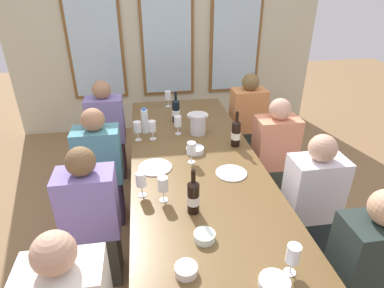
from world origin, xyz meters
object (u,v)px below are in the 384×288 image
Objects in this scene: metal_pitcher at (198,124)px; seated_person_3 at (247,123)px; wine_glass_6 at (137,128)px; seated_person_0 at (92,223)px; seated_person_2 at (107,134)px; wine_glass_7 at (163,185)px; wine_glass_0 at (152,127)px; tasting_bowl_1 at (204,236)px; wine_glass_5 at (293,254)px; wine_glass_3 at (168,96)px; white_plate_2 at (231,173)px; seated_person_5 at (364,277)px; seated_person_6 at (101,172)px; wine_glass_4 at (191,149)px; dining_table at (196,169)px; seated_person_1 at (310,206)px; wine_glass_1 at (178,122)px; wine_glass_2 at (141,180)px; wine_bottle_1 at (193,197)px; tasting_bowl_0 at (195,150)px; wine_bottle_2 at (176,110)px; wine_bottle_0 at (236,133)px; white_plate_0 at (198,115)px; white_plate_1 at (155,167)px; water_bottle at (145,121)px; tasting_bowl_2 at (186,270)px; seated_person_7 at (274,158)px; tasting_bowl_3 at (274,283)px.

metal_pitcher is 0.97m from seated_person_3.
wine_glass_6 is at bearing -175.25° from metal_pitcher.
seated_person_0 and seated_person_2 have the same top height.
wine_glass_0 is at bearing 91.63° from wine_glass_7.
metal_pitcher is 1.35m from tasting_bowl_1.
wine_glass_3 is at bearing 99.22° from wine_glass_5.
white_plate_2 is 1.32× the size of wine_glass_5.
seated_person_2 is 1.00× the size of seated_person_5.
seated_person_6 is (-1.57, -0.79, 0.00)m from seated_person_3.
wine_glass_4 is at bearing -58.61° from wine_glass_0.
seated_person_6 reaches higher than dining_table.
wine_glass_4 is 0.89m from seated_person_0.
wine_glass_4 is 0.16× the size of seated_person_6.
seated_person_1 reaches higher than wine_glass_6.
dining_table is 12.40× the size of white_plate_2.
wine_glass_1 is 0.96m from wine_glass_2.
wine_bottle_1 is 2.04× the size of tasting_bowl_0.
wine_glass_2 is at bearing -106.97° from wine_bottle_2.
metal_pitcher is at bearing -138.31° from seated_person_3.
wine_glass_7 is 0.16× the size of seated_person_1.
seated_person_0 is 1.57m from seated_person_1.
wine_glass_3 is 0.16× the size of seated_person_0.
wine_glass_1 is at bearing 50.83° from seated_person_0.
wine_glass_4 is (-0.41, -0.22, 0.00)m from wine_bottle_0.
white_plate_1 is (-0.50, -0.97, 0.00)m from white_plate_0.
water_bottle is 0.22× the size of seated_person_2.
wine_bottle_0 is at bearing 70.68° from white_plate_2.
wine_glass_6 reaches higher than white_plate_1.
seated_person_2 and seated_person_6 have the same top height.
wine_glass_4 is at bearing -23.12° from seated_person_6.
wine_bottle_0 is (0.20, -0.71, 0.11)m from white_plate_0.
white_plate_0 is 1.00m from seated_person_2.
metal_pitcher is 1.58m from tasting_bowl_2.
wine_glass_6 reaches higher than white_plate_2.
wine_bottle_2 is at bearing 124.83° from seated_person_1.
tasting_bowl_2 is at bearing -84.47° from white_plate_1.
tasting_bowl_1 is 1.00m from seated_person_1.
tasting_bowl_0 is at bearing -101.53° from white_plate_0.
wine_glass_0 is (-0.22, 1.29, 0.10)m from tasting_bowl_1.
seated_person_7 is at bearing -30.74° from wine_bottle_2.
wine_glass_2 is (-0.43, -0.36, 0.18)m from dining_table.
seated_person_5 is at bearing 12.77° from tasting_bowl_3.
wine_bottle_2 is 0.28× the size of seated_person_6.
seated_person_1 is at bearing 51.37° from tasting_bowl_3.
wine_glass_5 is 2.47m from seated_person_2.
wine_bottle_0 is at bearing -18.84° from wine_glass_0.
seated_person_0 is at bearing -157.67° from seated_person_7.
seated_person_7 is (1.16, -0.30, -0.33)m from water_bottle.
tasting_bowl_3 is 0.13× the size of seated_person_2.
seated_person_3 is (1.57, 1.45, 0.00)m from seated_person_0.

